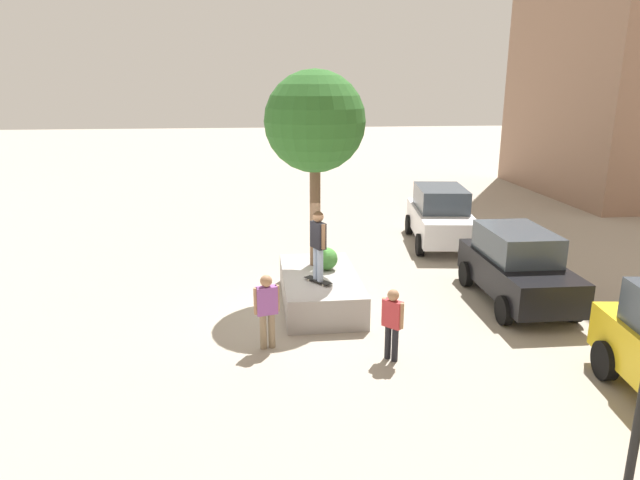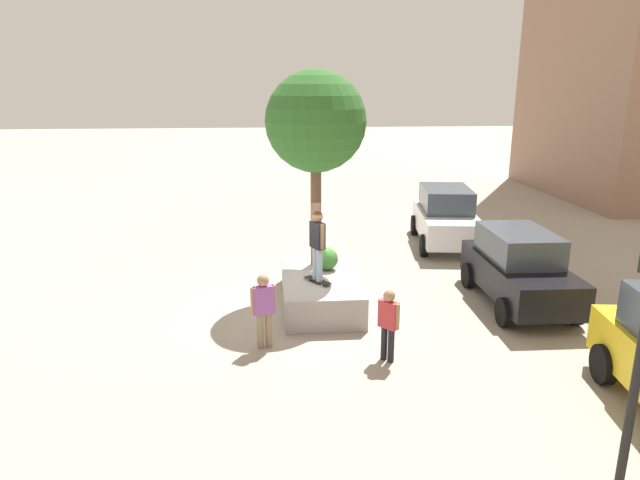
# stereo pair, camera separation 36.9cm
# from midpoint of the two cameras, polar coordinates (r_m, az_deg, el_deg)

# --- Properties ---
(ground_plane) EXTENTS (120.00, 120.00, 0.00)m
(ground_plane) POSITION_cam_midpoint_polar(r_m,az_deg,el_deg) (14.06, -1.70, -7.33)
(ground_plane) COLOR #9E9384
(planter_ledge) EXTENTS (3.67, 1.88, 0.80)m
(planter_ledge) POSITION_cam_midpoint_polar(r_m,az_deg,el_deg) (14.46, -0.73, -4.96)
(planter_ledge) COLOR gray
(planter_ledge) RESTS_ON ground
(plaza_tree) EXTENTS (2.54, 2.54, 5.03)m
(plaza_tree) POSITION_cam_midpoint_polar(r_m,az_deg,el_deg) (14.36, -1.27, 11.77)
(plaza_tree) COLOR brown
(plaza_tree) RESTS_ON planter_ledge
(boxwood_shrub) EXTENTS (0.59, 0.59, 0.59)m
(boxwood_shrub) POSITION_cam_midpoint_polar(r_m,az_deg,el_deg) (14.58, -0.09, -1.90)
(boxwood_shrub) COLOR #3D7A33
(boxwood_shrub) RESTS_ON planter_ledge
(skateboard) EXTENTS (0.77, 0.65, 0.07)m
(skateboard) POSITION_cam_midpoint_polar(r_m,az_deg,el_deg) (13.71, -0.96, -4.12)
(skateboard) COLOR black
(skateboard) RESTS_ON planter_ledge
(skateboarder) EXTENTS (0.54, 0.36, 1.71)m
(skateboarder) POSITION_cam_midpoint_polar(r_m,az_deg,el_deg) (13.40, -0.98, -0.09)
(skateboarder) COLOR #8C9EB7
(skateboarder) RESTS_ON skateboard
(police_car) EXTENTS (4.48, 2.46, 1.99)m
(police_car) POSITION_cam_midpoint_polar(r_m,az_deg,el_deg) (20.08, 11.57, 2.43)
(police_car) COLOR white
(police_car) RESTS_ON ground
(sedan_parked) EXTENTS (4.11, 1.98, 1.90)m
(sedan_parked) POSITION_cam_midpoint_polar(r_m,az_deg,el_deg) (15.21, 18.62, -2.50)
(sedan_parked) COLOR black
(sedan_parked) RESTS_ON ground
(pedestrian_crossing) EXTENTS (0.29, 0.54, 1.65)m
(pedestrian_crossing) POSITION_cam_midpoint_polar(r_m,az_deg,el_deg) (11.98, -6.29, -6.70)
(pedestrian_crossing) COLOR #847056
(pedestrian_crossing) RESTS_ON ground
(bystander_watching) EXTENTS (0.42, 0.40, 1.53)m
(bystander_watching) POSITION_cam_midpoint_polar(r_m,az_deg,el_deg) (11.52, 6.40, -8.01)
(bystander_watching) COLOR black
(bystander_watching) RESTS_ON ground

